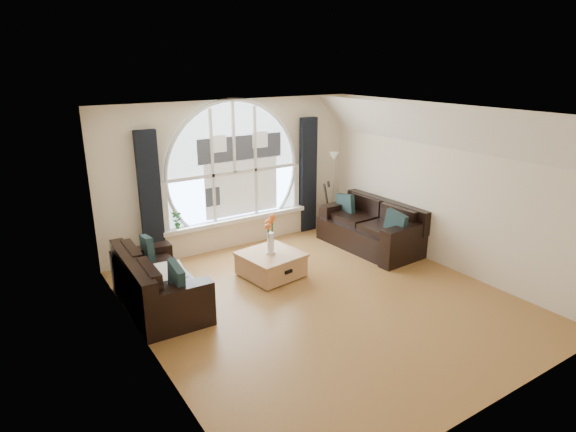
{
  "coord_description": "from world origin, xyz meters",
  "views": [
    {
      "loc": [
        -3.84,
        -5.03,
        3.35
      ],
      "look_at": [
        0.0,
        0.9,
        1.05
      ],
      "focal_mm": 29.91,
      "sensor_mm": 36.0,
      "label": 1
    }
  ],
  "objects_px": {
    "vase_flowers": "(270,230)",
    "potted_plant": "(177,220)",
    "sofa_left": "(159,280)",
    "guitar": "(324,205)",
    "sofa_right": "(370,227)",
    "floor_lamp": "(333,191)",
    "coffee_chest": "(271,263)"
  },
  "relations": [
    {
      "from": "sofa_left",
      "to": "coffee_chest",
      "type": "bearing_deg",
      "value": 1.91
    },
    {
      "from": "sofa_left",
      "to": "vase_flowers",
      "type": "relative_size",
      "value": 2.59
    },
    {
      "from": "sofa_left",
      "to": "guitar",
      "type": "height_order",
      "value": "guitar"
    },
    {
      "from": "vase_flowers",
      "to": "potted_plant",
      "type": "relative_size",
      "value": 2.12
    },
    {
      "from": "guitar",
      "to": "potted_plant",
      "type": "relative_size",
      "value": 3.21
    },
    {
      "from": "vase_flowers",
      "to": "coffee_chest",
      "type": "bearing_deg",
      "value": -118.93
    },
    {
      "from": "vase_flowers",
      "to": "guitar",
      "type": "distance_m",
      "value": 2.45
    },
    {
      "from": "sofa_left",
      "to": "sofa_right",
      "type": "xyz_separation_m",
      "value": [
        4.04,
        0.07,
        0.0
      ]
    },
    {
      "from": "sofa_right",
      "to": "floor_lamp",
      "type": "bearing_deg",
      "value": 82.81
    },
    {
      "from": "sofa_left",
      "to": "vase_flowers",
      "type": "bearing_deg",
      "value": 1.96
    },
    {
      "from": "coffee_chest",
      "to": "guitar",
      "type": "distance_m",
      "value": 2.45
    },
    {
      "from": "floor_lamp",
      "to": "sofa_left",
      "type": "bearing_deg",
      "value": -162.17
    },
    {
      "from": "coffee_chest",
      "to": "vase_flowers",
      "type": "xyz_separation_m",
      "value": [
        0.0,
        0.0,
        0.57
      ]
    },
    {
      "from": "floor_lamp",
      "to": "guitar",
      "type": "distance_m",
      "value": 0.35
    },
    {
      "from": "sofa_left",
      "to": "coffee_chest",
      "type": "xyz_separation_m",
      "value": [
        1.84,
        0.01,
        -0.18
      ]
    },
    {
      "from": "sofa_right",
      "to": "floor_lamp",
      "type": "xyz_separation_m",
      "value": [
        0.09,
        1.26,
        0.4
      ]
    },
    {
      "from": "sofa_left",
      "to": "guitar",
      "type": "relative_size",
      "value": 1.71
    },
    {
      "from": "sofa_left",
      "to": "potted_plant",
      "type": "xyz_separation_m",
      "value": [
        0.86,
        1.54,
        0.31
      ]
    },
    {
      "from": "potted_plant",
      "to": "guitar",
      "type": "bearing_deg",
      "value": -4.36
    },
    {
      "from": "floor_lamp",
      "to": "guitar",
      "type": "height_order",
      "value": "floor_lamp"
    },
    {
      "from": "vase_flowers",
      "to": "guitar",
      "type": "height_order",
      "value": "vase_flowers"
    },
    {
      "from": "sofa_right",
      "to": "potted_plant",
      "type": "xyz_separation_m",
      "value": [
        -3.18,
        1.47,
        0.31
      ]
    },
    {
      "from": "sofa_right",
      "to": "vase_flowers",
      "type": "xyz_separation_m",
      "value": [
        -2.19,
        -0.06,
        0.38
      ]
    },
    {
      "from": "sofa_right",
      "to": "floor_lamp",
      "type": "relative_size",
      "value": 1.22
    },
    {
      "from": "floor_lamp",
      "to": "guitar",
      "type": "bearing_deg",
      "value": -174.63
    },
    {
      "from": "sofa_left",
      "to": "potted_plant",
      "type": "height_order",
      "value": "potted_plant"
    },
    {
      "from": "vase_flowers",
      "to": "guitar",
      "type": "xyz_separation_m",
      "value": [
        2.06,
        1.3,
        -0.25
      ]
    },
    {
      "from": "sofa_left",
      "to": "vase_flowers",
      "type": "distance_m",
      "value": 1.88
    },
    {
      "from": "sofa_right",
      "to": "coffee_chest",
      "type": "relative_size",
      "value": 2.2
    },
    {
      "from": "vase_flowers",
      "to": "potted_plant",
      "type": "xyz_separation_m",
      "value": [
        -0.98,
        1.53,
        -0.07
      ]
    },
    {
      "from": "potted_plant",
      "to": "coffee_chest",
      "type": "bearing_deg",
      "value": -57.24
    },
    {
      "from": "sofa_left",
      "to": "sofa_right",
      "type": "bearing_deg",
      "value": 2.59
    }
  ]
}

